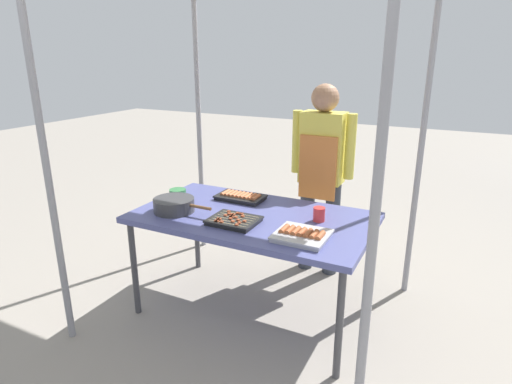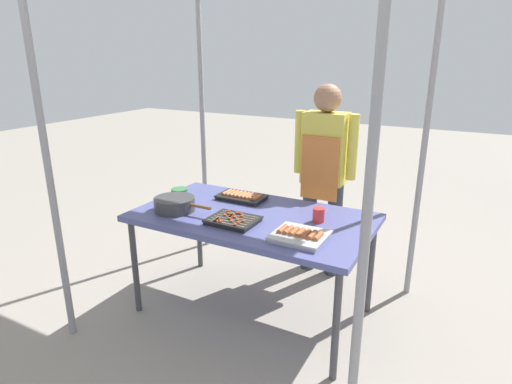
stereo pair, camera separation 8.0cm
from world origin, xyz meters
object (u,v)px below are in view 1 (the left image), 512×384
(tray_grilled_sausages, at_px, (240,197))
(vendor_woman, at_px, (322,166))
(drink_cup_near_edge, at_px, (319,214))
(cooking_wok, at_px, (174,204))
(condiment_bowl, at_px, (178,193))
(stall_table, at_px, (253,222))
(tray_meat_skewers, at_px, (234,221))
(tray_pork_links, at_px, (302,235))

(tray_grilled_sausages, xyz_separation_m, vendor_woman, (0.44, 0.56, 0.16))
(drink_cup_near_edge, xyz_separation_m, vendor_woman, (-0.22, 0.71, 0.14))
(cooking_wok, xyz_separation_m, vendor_woman, (0.73, 0.99, 0.13))
(condiment_bowl, xyz_separation_m, vendor_woman, (0.91, 0.71, 0.16))
(cooking_wok, xyz_separation_m, drink_cup_near_edge, (0.96, 0.28, -0.00))
(tray_grilled_sausages, distance_m, cooking_wok, 0.52)
(drink_cup_near_edge, bearing_deg, stall_table, -167.62)
(tray_meat_skewers, height_order, cooking_wok, cooking_wok)
(stall_table, xyz_separation_m, cooking_wok, (-0.52, -0.18, 0.10))
(tray_meat_skewers, relative_size, cooking_wok, 0.71)
(cooking_wok, relative_size, vendor_woman, 0.28)
(vendor_woman, bearing_deg, drink_cup_near_edge, 107.33)
(stall_table, relative_size, tray_pork_links, 5.12)
(tray_grilled_sausages, distance_m, condiment_bowl, 0.49)
(cooking_wok, height_order, vendor_woman, vendor_woman)
(tray_grilled_sausages, bearing_deg, tray_pork_links, -34.80)
(tray_grilled_sausages, height_order, drink_cup_near_edge, drink_cup_near_edge)
(tray_meat_skewers, bearing_deg, condiment_bowl, 156.38)
(drink_cup_near_edge, bearing_deg, condiment_bowl, 179.80)
(condiment_bowl, bearing_deg, tray_grilled_sausages, 17.59)
(tray_pork_links, relative_size, condiment_bowl, 2.47)
(tray_meat_skewers, height_order, vendor_woman, vendor_woman)
(tray_grilled_sausages, relative_size, vendor_woman, 0.23)
(tray_meat_skewers, relative_size, drink_cup_near_edge, 3.36)
(tray_grilled_sausages, distance_m, vendor_woman, 0.73)
(stall_table, distance_m, vendor_woman, 0.87)
(cooking_wok, relative_size, drink_cup_near_edge, 4.74)
(tray_pork_links, xyz_separation_m, vendor_woman, (-0.22, 1.02, 0.16))
(tray_grilled_sausages, height_order, cooking_wok, cooking_wok)
(tray_meat_skewers, height_order, condiment_bowl, condiment_bowl)
(tray_grilled_sausages, xyz_separation_m, tray_meat_skewers, (0.19, -0.43, -0.00))
(stall_table, height_order, cooking_wok, cooking_wok)
(tray_meat_skewers, xyz_separation_m, condiment_bowl, (-0.65, 0.29, 0.01))
(condiment_bowl, bearing_deg, tray_meat_skewers, -23.62)
(tray_meat_skewers, height_order, drink_cup_near_edge, drink_cup_near_edge)
(drink_cup_near_edge, bearing_deg, tray_meat_skewers, -149.64)
(tray_pork_links, distance_m, condiment_bowl, 1.18)
(tray_pork_links, relative_size, vendor_woman, 0.20)
(tray_pork_links, distance_m, drink_cup_near_edge, 0.31)
(tray_pork_links, height_order, vendor_woman, vendor_woman)
(tray_meat_skewers, distance_m, drink_cup_near_edge, 0.56)
(tray_grilled_sausages, bearing_deg, cooking_wok, -124.15)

